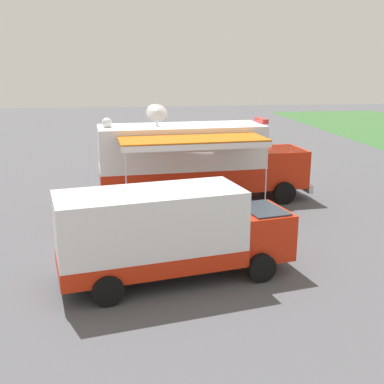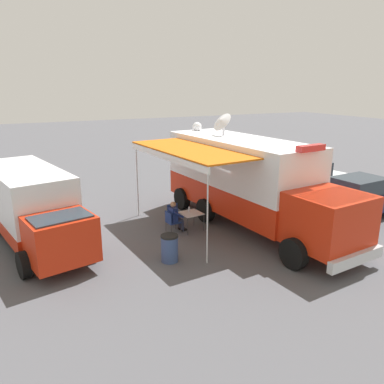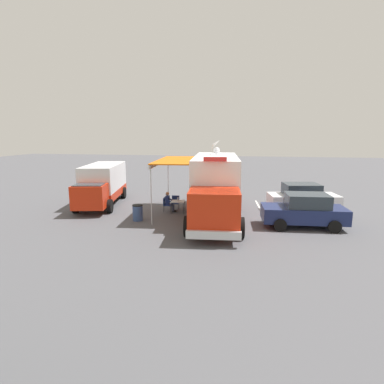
# 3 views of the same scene
# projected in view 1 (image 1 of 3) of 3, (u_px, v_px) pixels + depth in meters

# --- Properties ---
(ground_plane) EXTENTS (100.00, 100.00, 0.00)m
(ground_plane) POSITION_uv_depth(u_px,v_px,m) (182.00, 202.00, 21.86)
(ground_plane) COLOR #515156
(lot_stripe) EXTENTS (0.52, 4.79, 0.01)m
(lot_stripe) POSITION_uv_depth(u_px,v_px,m) (141.00, 188.00, 24.28)
(lot_stripe) COLOR silver
(lot_stripe) RESTS_ON ground
(command_truck) EXTENTS (5.49, 9.66, 4.53)m
(command_truck) POSITION_uv_depth(u_px,v_px,m) (198.00, 160.00, 21.47)
(command_truck) COLOR red
(command_truck) RESTS_ON ground
(folding_table) EXTENTS (0.86, 0.86, 0.73)m
(folding_table) POSITION_uv_depth(u_px,v_px,m) (193.00, 202.00, 19.52)
(folding_table) COLOR silver
(folding_table) RESTS_ON ground
(water_bottle) EXTENTS (0.07, 0.07, 0.22)m
(water_bottle) POSITION_uv_depth(u_px,v_px,m) (190.00, 198.00, 19.44)
(water_bottle) COLOR silver
(water_bottle) RESTS_ON folding_table
(folding_chair_at_table) EXTENTS (0.52, 0.52, 0.87)m
(folding_chair_at_table) POSITION_uv_depth(u_px,v_px,m) (192.00, 211.00, 18.78)
(folding_chair_at_table) COLOR navy
(folding_chair_at_table) RESTS_ON ground
(folding_chair_beside_table) EXTENTS (0.52, 0.52, 0.87)m
(folding_chair_beside_table) POSITION_uv_depth(u_px,v_px,m) (173.00, 209.00, 19.11)
(folding_chair_beside_table) COLOR navy
(folding_chair_beside_table) RESTS_ON ground
(seated_responder) EXTENTS (0.69, 0.58, 1.25)m
(seated_responder) POSITION_uv_depth(u_px,v_px,m) (191.00, 206.00, 18.92)
(seated_responder) COLOR navy
(seated_responder) RESTS_ON ground
(trash_bin) EXTENTS (0.57, 0.57, 0.91)m
(trash_bin) POSITION_uv_depth(u_px,v_px,m) (255.00, 219.00, 18.07)
(trash_bin) COLOR #384C7F
(trash_bin) RESTS_ON ground
(traffic_cone) EXTENTS (0.36, 0.36, 0.58)m
(traffic_cone) POSITION_uv_depth(u_px,v_px,m) (60.00, 196.00, 21.84)
(traffic_cone) COLOR black
(traffic_cone) RESTS_ON ground
(support_truck) EXTENTS (3.39, 7.07, 2.70)m
(support_truck) POSITION_uv_depth(u_px,v_px,m) (169.00, 234.00, 13.75)
(support_truck) COLOR white
(support_truck) RESTS_ON ground
(car_behind_truck) EXTENTS (4.30, 2.22, 1.76)m
(car_behind_truck) POSITION_uv_depth(u_px,v_px,m) (208.00, 161.00, 26.49)
(car_behind_truck) COLOR navy
(car_behind_truck) RESTS_ON ground
(car_far_corner) EXTENTS (4.44, 2.53, 1.76)m
(car_far_corner) POSITION_uv_depth(u_px,v_px,m) (145.00, 161.00, 26.54)
(car_far_corner) COLOR silver
(car_far_corner) RESTS_ON ground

